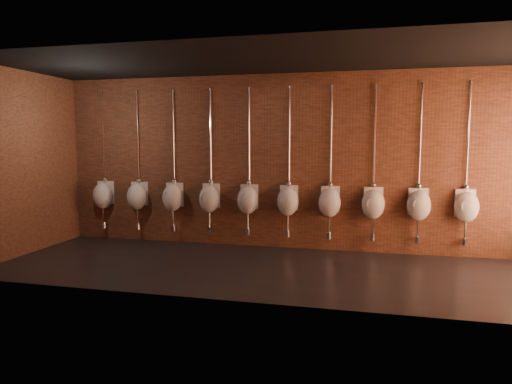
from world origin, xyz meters
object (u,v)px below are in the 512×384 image
urinal_1 (137,196)px  urinal_6 (330,202)px  urinal_2 (173,197)px  urinal_9 (466,206)px  urinal_3 (209,198)px  urinal_5 (288,200)px  urinal_7 (373,203)px  urinal_4 (248,199)px  urinal_8 (419,204)px  urinal_0 (103,195)px

urinal_1 → urinal_6: bearing=0.0°
urinal_2 → urinal_9: size_ratio=1.00×
urinal_3 → urinal_9: 4.52m
urinal_5 → urinal_9: (3.01, 0.00, 0.00)m
urinal_7 → urinal_9: (1.51, 0.00, 0.00)m
urinal_2 → urinal_9: 5.27m
urinal_5 → urinal_4: bearing=180.0°
urinal_2 → urinal_7: bearing=0.0°
urinal_5 → urinal_8: size_ratio=1.00×
urinal_8 → urinal_9: 0.75m
urinal_2 → urinal_9: same height
urinal_0 → urinal_9: (6.78, 0.00, 0.00)m
urinal_0 → urinal_1: size_ratio=1.00×
urinal_2 → urinal_6: bearing=0.0°
urinal_9 → urinal_0: bearing=180.0°
urinal_1 → urinal_7: 4.52m
urinal_3 → urinal_4: (0.75, 0.00, 0.00)m
urinal_1 → urinal_6: size_ratio=1.00×
urinal_9 → urinal_5: bearing=180.0°
urinal_4 → urinal_6: same height
urinal_0 → urinal_2: bearing=0.0°
urinal_0 → urinal_2: same height
urinal_6 → urinal_0: bearing=180.0°
urinal_5 → urinal_1: bearing=180.0°
urinal_7 → urinal_8: (0.75, 0.00, 0.00)m
urinal_0 → urinal_2: size_ratio=1.00×
urinal_6 → urinal_9: same height
urinal_0 → urinal_4: size_ratio=1.00×
urinal_4 → urinal_7: 2.26m
urinal_3 → urinal_6: 2.26m
urinal_4 → urinal_8: 3.01m
urinal_1 → urinal_2: 0.75m
urinal_0 → urinal_3: same height
urinal_2 → urinal_5: (2.26, 0.00, 0.00)m
urinal_4 → urinal_8: (3.01, 0.00, 0.00)m
urinal_5 → urinal_6: size_ratio=1.00×
urinal_6 → urinal_7: size_ratio=1.00×
urinal_1 → urinal_0: bearing=180.0°
urinal_9 → urinal_6: bearing=180.0°
urinal_4 → urinal_7: same height
urinal_2 → urinal_4: size_ratio=1.00×
urinal_0 → urinal_7: 5.27m
urinal_4 → urinal_6: (1.51, 0.00, 0.00)m
urinal_3 → urinal_5: (1.51, 0.00, 0.00)m
urinal_0 → urinal_4: 3.01m
urinal_8 → urinal_9: (0.75, 0.00, 0.00)m
urinal_4 → urinal_9: 3.77m
urinal_0 → urinal_3: bearing=0.0°
urinal_2 → urinal_7: size_ratio=1.00×
urinal_5 → urinal_9: same height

